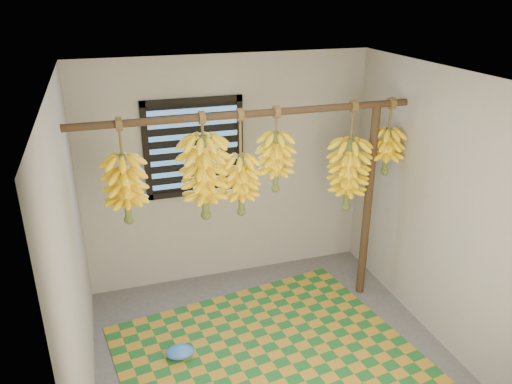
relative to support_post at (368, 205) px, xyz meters
name	(u,v)px	position (x,y,z in m)	size (l,w,h in m)	color
floor	(275,359)	(-1.20, -0.70, -1.00)	(3.00, 3.00, 0.01)	#4E4E4E
ceiling	(280,79)	(-1.20, -0.70, 1.40)	(3.00, 3.00, 0.01)	silver
wall_back	(228,172)	(-1.20, 0.80, 0.20)	(3.00, 0.01, 2.40)	gray
wall_left	(73,267)	(-2.71, -0.70, 0.20)	(0.01, 3.00, 2.40)	gray
wall_right	(442,211)	(0.30, -0.70, 0.20)	(0.01, 3.00, 2.40)	gray
window	(194,148)	(-1.55, 0.78, 0.50)	(1.00, 0.04, 1.00)	black
hanging_pole	(251,114)	(-1.20, 0.00, 1.00)	(0.06, 0.06, 3.00)	#412A18
support_post	(368,205)	(0.00, 0.00, 0.00)	(0.08, 0.08, 2.00)	#412A18
woven_mat	(266,354)	(-1.26, -0.62, -0.99)	(2.45, 1.96, 0.01)	#1B5F25
plastic_bag	(180,352)	(-1.99, -0.44, -0.94)	(0.25, 0.18, 0.10)	#3570C9
banana_bunch_a	(126,189)	(-2.27, 0.00, 0.46)	(0.33, 0.33, 0.89)	brown
banana_bunch_b	(204,177)	(-1.62, 0.00, 0.48)	(0.40, 0.40, 0.95)	brown
banana_bunch_c	(241,185)	(-1.29, 0.00, 0.37)	(0.32, 0.32, 0.96)	brown
banana_bunch_d	(276,162)	(-0.97, 0.00, 0.55)	(0.32, 0.32, 0.77)	brown
banana_bunch_e	(348,175)	(-0.24, 0.00, 0.35)	(0.38, 0.38, 1.06)	brown
banana_bunch_f	(387,151)	(0.15, 0.00, 0.54)	(0.30, 0.30, 0.74)	brown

